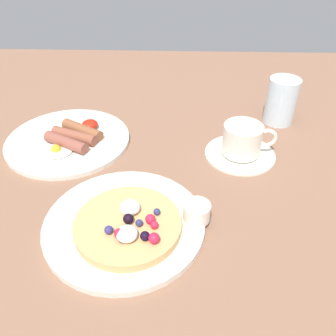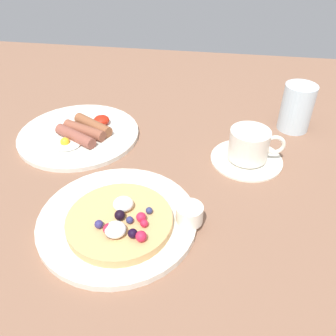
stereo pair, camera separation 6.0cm
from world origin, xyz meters
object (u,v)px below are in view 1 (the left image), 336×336
Objects in this scene: pancake_plate at (124,224)px; syrup_ramekin at (197,212)px; coffee_saucer at (240,153)px; water_glass at (281,101)px; breakfast_plate at (68,141)px; coffee_cup at (243,139)px.

syrup_ramekin is (11.78, 1.03, 2.18)cm from pancake_plate.
water_glass is at bearing 53.30° from coffee_saucer.
breakfast_plate is at bearing -167.07° from water_glass.
coffee_saucer is at bearing -178.63° from coffee_cup.
breakfast_plate is (-27.49, 23.53, -2.29)cm from syrup_ramekin.
syrup_ramekin is 0.30× the size of coffee_saucer.
coffee_cup is at bearing 44.12° from pancake_plate.
breakfast_plate is 1.84× the size of coffee_saucer.
syrup_ramekin is 0.16× the size of breakfast_plate.
coffee_cup reaches higher than syrup_ramekin.
pancake_plate is 12.02cm from syrup_ramekin.
water_glass is at bearing 12.93° from breakfast_plate.
syrup_ramekin reaches higher than coffee_saucer.
syrup_ramekin is 0.41× the size of water_glass.
water_glass is (10.68, 14.55, 1.31)cm from coffee_cup.
water_glass is (20.62, 34.58, 2.57)cm from syrup_ramekin.
syrup_ramekin reaches higher than pancake_plate.
coffee_cup is (9.94, 20.03, 1.26)cm from syrup_ramekin.
pancake_plate is 1.80× the size of coffee_saucer.
coffee_cup reaches higher than coffee_saucer.
coffee_cup is (37.43, -3.50, 3.56)cm from breakfast_plate.
coffee_cup is at bearing 63.60° from syrup_ramekin.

